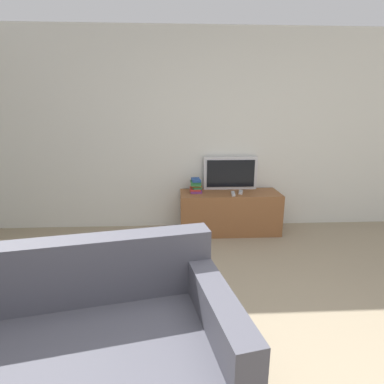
% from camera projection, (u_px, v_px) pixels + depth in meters
% --- Properties ---
extents(wall_back, '(9.00, 0.06, 2.60)m').
position_uv_depth(wall_back, '(215.00, 132.00, 4.00)').
color(wall_back, silver).
rests_on(wall_back, ground_plane).
extents(tv_stand, '(1.30, 0.48, 0.54)m').
position_uv_depth(tv_stand, '(229.00, 212.00, 3.99)').
color(tv_stand, brown).
rests_on(tv_stand, ground_plane).
extents(television, '(0.72, 0.09, 0.44)m').
position_uv_depth(television, '(230.00, 173.00, 4.05)').
color(television, silver).
rests_on(television, tv_stand).
extents(couch, '(1.90, 1.22, 0.87)m').
position_uv_depth(couch, '(54.00, 375.00, 1.46)').
color(couch, '#474751').
rests_on(couch, ground_plane).
extents(book_stack, '(0.16, 0.22, 0.18)m').
position_uv_depth(book_stack, '(196.00, 186.00, 3.93)').
color(book_stack, '#7A3884').
rests_on(book_stack, tv_stand).
extents(remote_on_stand, '(0.09, 0.17, 0.02)m').
position_uv_depth(remote_on_stand, '(241.00, 192.00, 3.89)').
color(remote_on_stand, '#B7B7B7').
rests_on(remote_on_stand, tv_stand).
extents(remote_secondary, '(0.06, 0.20, 0.02)m').
position_uv_depth(remote_secondary, '(233.00, 194.00, 3.81)').
color(remote_secondary, '#B7B7B7').
rests_on(remote_secondary, tv_stand).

